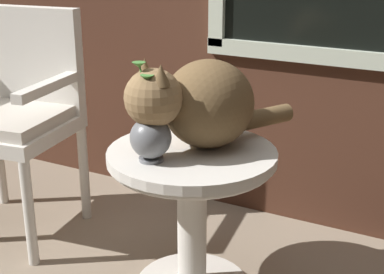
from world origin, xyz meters
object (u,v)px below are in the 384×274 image
at_px(wicker_chair, 14,106).
at_px(cat, 200,103).
at_px(pewter_vase_with_ivy, 150,133).
at_px(wicker_side_table, 192,193).

relative_size(wicker_chair, cat, 1.57).
relative_size(wicker_chair, pewter_vase_with_ivy, 2.98).
xyz_separation_m(wicker_side_table, cat, (0.01, 0.04, 0.33)).
height_order(wicker_side_table, pewter_vase_with_ivy, pewter_vase_with_ivy).
distance_m(wicker_side_table, pewter_vase_with_ivy, 0.31).
xyz_separation_m(wicker_side_table, pewter_vase_with_ivy, (-0.08, -0.15, 0.26)).
xyz_separation_m(cat, pewter_vase_with_ivy, (-0.09, -0.19, -0.06)).
bearing_deg(pewter_vase_with_ivy, wicker_chair, 163.71).
height_order(wicker_side_table, wicker_chair, wicker_chair).
distance_m(wicker_chair, pewter_vase_with_ivy, 0.89).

